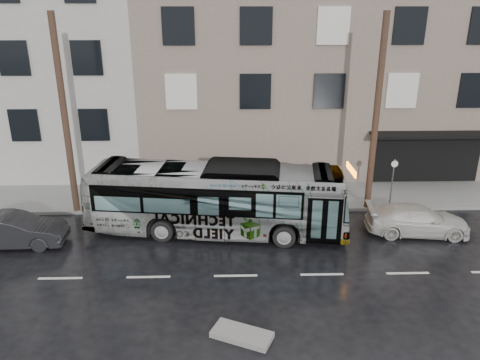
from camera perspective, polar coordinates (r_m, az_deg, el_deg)
The scene contains 10 objects.
ground at distance 19.72m, azimuth -0.67°, elevation -7.74°, with size 120.00×120.00×0.00m, color black.
sidewalk at distance 24.12m, azimuth -0.86°, elevation -2.07°, with size 90.00×3.60×0.15m, color gray.
building_taupe at distance 30.77m, azimuth 8.49°, elevation 13.12°, with size 20.00×12.00×11.00m, color gray.
utility_pole_front at distance 22.25m, azimuth 16.27°, elevation 7.53°, with size 0.30×0.30×9.00m, color #4F3527.
utility_pole_rear at distance 22.41m, azimuth -20.58°, elevation 7.14°, with size 0.30×0.30×9.00m, color #4F3527.
sign_post at distance 23.51m, azimuth 18.04°, elevation -0.40°, with size 0.06×0.06×2.40m, color slate.
bus at distance 20.10m, azimuth -2.88°, elevation -2.29°, with size 2.61×11.15×3.11m, color #B2B2B2.
white_sedan at distance 21.70m, azimuth 20.80°, elevation -4.56°, with size 1.78×4.37×1.27m, color beige.
dark_sedan at distance 21.38m, azimuth -25.91°, elevation -5.56°, with size 1.45×4.17×1.37m, color black.
slush_pile at distance 14.73m, azimuth 0.24°, elevation -18.33°, with size 1.80×0.80×0.18m, color gray.
Camera 1 is at (-0.25, -17.38, 9.33)m, focal length 35.00 mm.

